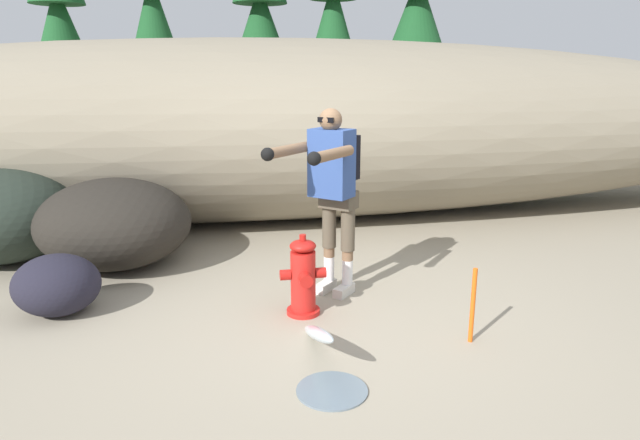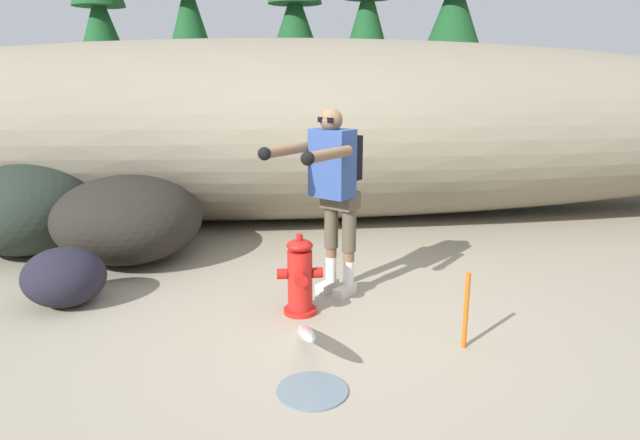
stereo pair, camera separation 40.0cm
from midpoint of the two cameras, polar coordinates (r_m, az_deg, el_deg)
The scene contains 14 objects.
ground_plane at distance 4.80m, azimuth 3.08°, elevation -10.37°, with size 56.00×56.00×0.04m, color gray.
dirt_embankment at distance 7.96m, azimuth -0.70°, elevation 9.18°, with size 17.40×3.20×2.48m, color gray.
fire_hydrant at distance 4.78m, azimuth 0.34°, elevation -5.95°, with size 0.39×0.34×0.71m.
hydrant_water_jet at distance 4.14m, azimuth 1.50°, elevation -12.49°, with size 0.47×1.35×0.52m.
utility_worker at distance 4.97m, azimuth 3.70°, elevation 4.05°, with size 0.94×0.98×1.73m.
boulder_large at distance 6.40m, azimuth -17.38°, elevation 0.12°, with size 1.59×1.66×0.94m, color black.
boulder_mid at distance 7.09m, azimuth -26.39°, elevation 1.01°, with size 1.58×1.48×1.03m, color #232C24.
boulder_small at distance 5.39m, azimuth -22.77°, elevation -5.42°, with size 0.73×0.67×0.53m, color black.
pine_tree_far_left at distance 15.76m, azimuth -20.82°, elevation 18.18°, with size 2.00×2.00×6.12m.
pine_tree_left at distance 15.16m, azimuth -12.45°, elevation 19.74°, with size 1.83×1.83×6.44m.
pine_tree_center at distance 16.20m, azimuth -1.82°, elevation 19.64°, with size 2.28×2.28×6.46m.
pine_tree_right at distance 15.77m, azimuth 5.62°, elevation 19.86°, with size 2.00×2.00×6.70m.
pine_tree_far_right at distance 16.81m, azimuth 14.26°, elevation 19.95°, with size 2.60×2.60×7.01m.
survey_stake at distance 4.41m, azimuth 17.26°, elevation -8.88°, with size 0.04×0.04×0.60m, color #E55914.
Camera 2 is at (-0.48, -4.32, 2.02)m, focal length 31.33 mm.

